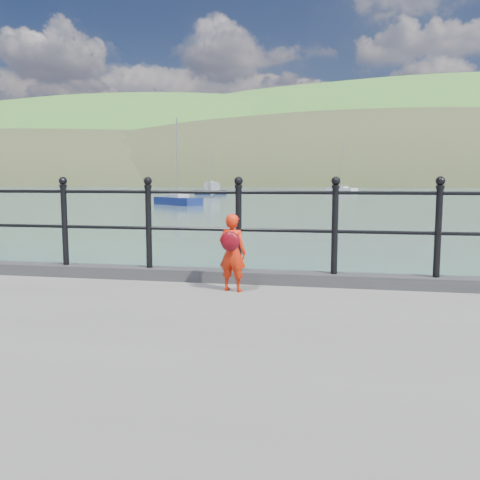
% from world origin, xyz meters
% --- Properties ---
extents(ground, '(600.00, 600.00, 0.00)m').
position_xyz_m(ground, '(0.00, 0.00, 0.00)').
color(ground, '#2D4251').
rests_on(ground, ground).
extents(kerb, '(60.00, 0.30, 0.15)m').
position_xyz_m(kerb, '(0.00, -0.15, 1.07)').
color(kerb, '#28282B').
rests_on(kerb, quay).
extents(railing, '(18.11, 0.11, 1.20)m').
position_xyz_m(railing, '(0.00, -0.15, 1.82)').
color(railing, black).
rests_on(railing, kerb).
extents(far_shore, '(830.00, 200.00, 156.00)m').
position_xyz_m(far_shore, '(38.34, 239.41, -22.57)').
color(far_shore, '#333A21').
rests_on(far_shore, ground).
extents(child, '(0.37, 0.33, 0.92)m').
position_xyz_m(child, '(0.63, -0.69, 1.47)').
color(child, red).
rests_on(child, quay).
extents(launch_white, '(3.00, 5.86, 2.16)m').
position_xyz_m(launch_white, '(-14.25, 58.99, 1.08)').
color(launch_white, white).
rests_on(launch_white, ground).
extents(sailboat_port, '(5.41, 4.81, 8.06)m').
position_xyz_m(sailboat_port, '(-12.50, 38.38, 0.34)').
color(sailboat_port, navy).
rests_on(sailboat_port, ground).
extents(sailboat_left, '(5.02, 2.92, 7.01)m').
position_xyz_m(sailboat_left, '(-17.24, 69.83, 0.34)').
color(sailboat_left, black).
rests_on(sailboat_left, ground).
extents(sailboat_deep, '(6.32, 6.11, 9.92)m').
position_xyz_m(sailboat_deep, '(2.81, 95.51, 0.34)').
color(sailboat_deep, silver).
rests_on(sailboat_deep, ground).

